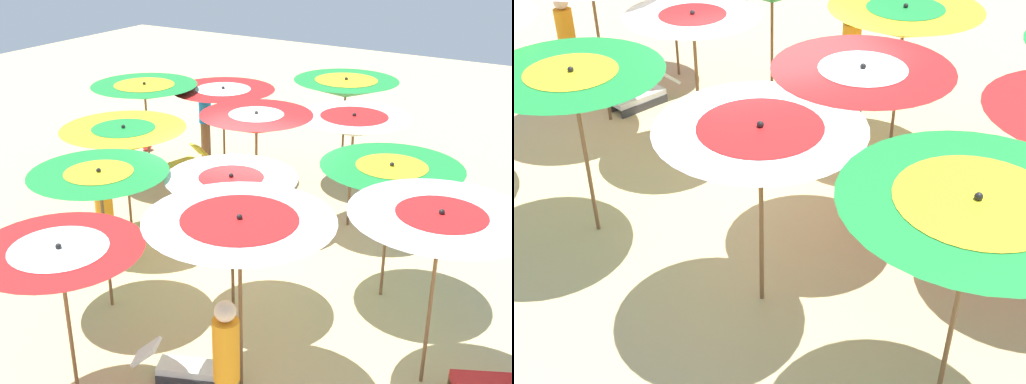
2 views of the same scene
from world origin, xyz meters
TOP-DOWN VIEW (x-y plane):
  - ground at (0.00, 0.00)m, footprint 36.94×36.94m
  - beach_umbrella_0 at (-4.10, -0.04)m, footprint 2.24×2.24m
  - beach_umbrella_3 at (-2.15, 1.03)m, footprint 2.10×2.10m
  - beach_umbrella_4 at (-1.29, -0.55)m, footprint 2.11×2.11m
  - beach_umbrella_5 at (0.48, -2.19)m, footprint 2.22×2.22m
  - beach_umbrella_6 at (-0.13, 2.53)m, footprint 2.13×2.13m
  - beach_umbrella_7 at (1.36, 0.68)m, footprint 1.93×1.93m
  - lounger_2 at (3.16, 1.17)m, footprint 0.81×1.31m
  - beachgoer_0 at (3.76, 2.21)m, footprint 0.30×0.30m
  - beachgoer_1 at (1.42, -1.88)m, footprint 0.30×0.30m

SIDE VIEW (x-z plane):
  - ground at x=0.00m, z-range -0.04..0.00m
  - lounger_2 at x=3.16m, z-range -0.07..0.46m
  - beachgoer_1 at x=1.42m, z-range 0.06..1.93m
  - beachgoer_0 at x=3.76m, z-range 0.06..1.95m
  - beach_umbrella_5 at x=0.48m, z-range 0.83..3.05m
  - beach_umbrella_7 at x=1.36m, z-range 0.85..3.06m
  - beach_umbrella_6 at x=-0.13m, z-range 0.88..3.14m
  - beach_umbrella_3 at x=-2.15m, z-range 0.89..3.16m
  - beach_umbrella_4 at x=-1.29m, z-range 0.90..3.17m
  - beach_umbrella_0 at x=-4.10m, z-range 0.96..3.36m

